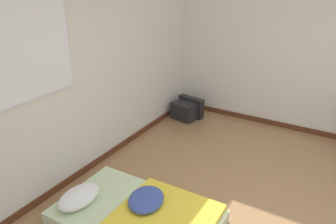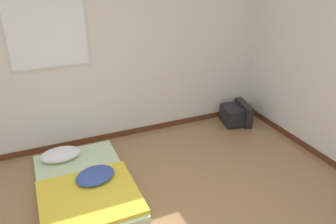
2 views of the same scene
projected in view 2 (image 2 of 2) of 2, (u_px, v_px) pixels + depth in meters
name	position (u px, v px, depth m)	size (l,w,h in m)	color
wall_back	(98.00, 58.00, 4.59)	(7.70, 0.08, 2.60)	silver
mattress_bed	(84.00, 186.00, 3.91)	(1.08, 1.71, 0.30)	beige
crt_tv	(237.00, 114.00, 5.53)	(0.49, 0.53, 0.36)	black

